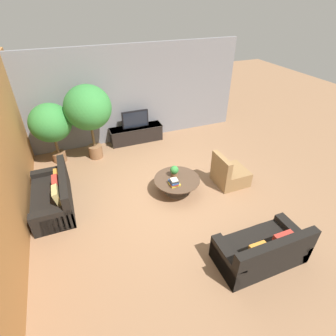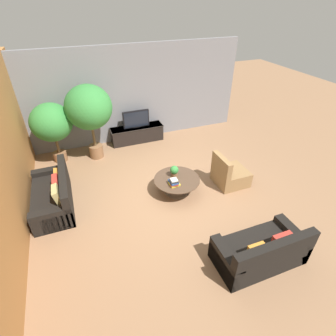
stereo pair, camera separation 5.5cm
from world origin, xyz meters
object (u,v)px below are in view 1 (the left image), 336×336
at_px(armchair_wicker, 229,174).
at_px(potted_palm_tall, 51,124).
at_px(potted_palm_corner, 88,109).
at_px(television, 135,119).
at_px(media_console, 136,134).
at_px(couch_near_entry, 262,251).
at_px(potted_plant_tabletop, 174,171).
at_px(couch_by_wall, 54,196).
at_px(coffee_table, 177,183).

distance_m(armchair_wicker, potted_palm_tall, 5.04).
bearing_deg(potted_palm_corner, television, 20.02).
height_order(media_console, couch_near_entry, couch_near_entry).
xyz_separation_m(couch_near_entry, potted_plant_tabletop, (-0.65, 2.62, 0.27)).
distance_m(couch_by_wall, potted_palm_tall, 2.27).
relative_size(couch_by_wall, potted_plant_tabletop, 6.35).
bearing_deg(media_console, armchair_wicker, -62.85).
distance_m(media_console, potted_palm_corner, 1.99).
distance_m(coffee_table, armchair_wicker, 1.42).
bearing_deg(armchair_wicker, couch_near_entry, 161.47).
relative_size(potted_palm_tall, potted_plant_tabletop, 6.21).
bearing_deg(armchair_wicker, television, 27.16).
bearing_deg(potted_plant_tabletop, media_console, 93.77).
height_order(armchair_wicker, potted_palm_corner, potted_palm_corner).
xyz_separation_m(couch_by_wall, couch_near_entry, (3.51, -3.03, -0.00)).
relative_size(armchair_wicker, potted_palm_tall, 0.49).
relative_size(coffee_table, couch_by_wall, 0.63).
relative_size(coffee_table, armchair_wicker, 1.32).
bearing_deg(couch_by_wall, potted_palm_corner, 146.87).
bearing_deg(potted_plant_tabletop, armchair_wicker, -12.31).
bearing_deg(couch_by_wall, potted_palm_tall, 174.65).
bearing_deg(armchair_wicker, media_console, 27.15).
xyz_separation_m(media_console, couch_by_wall, (-2.67, -2.42, 0.02)).
xyz_separation_m(couch_by_wall, armchair_wicker, (4.28, -0.73, -0.02)).
relative_size(television, potted_palm_corner, 0.39).
height_order(coffee_table, potted_palm_tall, potted_palm_tall).
distance_m(coffee_table, couch_by_wall, 2.92).
bearing_deg(coffee_table, media_console, 93.77).
distance_m(couch_by_wall, potted_plant_tabletop, 2.90).
xyz_separation_m(coffee_table, armchair_wicker, (1.42, -0.16, -0.01)).
bearing_deg(couch_by_wall, television, 132.14).
bearing_deg(couch_near_entry, armchair_wicker, -108.53).
bearing_deg(television, potted_palm_tall, -171.88).
relative_size(armchair_wicker, potted_plant_tabletop, 3.01).
height_order(media_console, television, television).
distance_m(potted_palm_tall, potted_plant_tabletop, 3.70).
height_order(coffee_table, couch_near_entry, couch_near_entry).
relative_size(armchair_wicker, potted_palm_corner, 0.39).
distance_m(media_console, television, 0.53).
distance_m(potted_palm_corner, potted_plant_tabletop, 2.99).
height_order(coffee_table, potted_palm_corner, potted_palm_corner).
bearing_deg(media_console, television, -90.00).
bearing_deg(potted_palm_tall, potted_palm_corner, -9.22).
height_order(media_console, armchair_wicker, armchair_wicker).
bearing_deg(potted_palm_corner, armchair_wicker, -40.69).
bearing_deg(armchair_wicker, coffee_table, 83.55).
bearing_deg(potted_palm_corner, coffee_table, -56.45).
bearing_deg(potted_plant_tabletop, potted_palm_corner, 125.08).
xyz_separation_m(coffee_table, potted_plant_tabletop, (-0.01, 0.15, 0.27)).
relative_size(television, couch_near_entry, 0.52).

